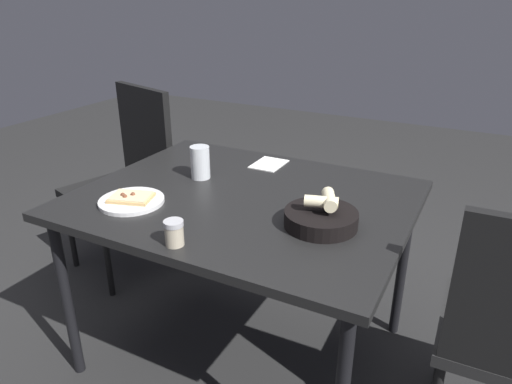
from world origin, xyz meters
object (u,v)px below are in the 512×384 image
at_px(beer_glass, 200,164).
at_px(pepper_shaker, 174,234).
at_px(chair_near, 130,170).
at_px(bread_basket, 321,217).
at_px(pizza_plate, 131,200).
at_px(dining_table, 244,210).

height_order(beer_glass, pepper_shaker, beer_glass).
bearing_deg(chair_near, beer_glass, 66.55).
relative_size(bread_basket, beer_glass, 1.81).
bearing_deg(beer_glass, pizza_plate, -14.37).
xyz_separation_m(pepper_shaker, chair_near, (-0.75, -0.86, -0.21)).
relative_size(dining_table, pepper_shaker, 15.12).
distance_m(dining_table, pepper_shaker, 0.41).
distance_m(bread_basket, pepper_shaker, 0.45).
bearing_deg(pepper_shaker, dining_table, 179.09).
relative_size(bread_basket, pepper_shaker, 2.99).
distance_m(pizza_plate, pepper_shaker, 0.35).
height_order(pizza_plate, beer_glass, beer_glass).
bearing_deg(dining_table, bread_basket, 74.23).
bearing_deg(chair_near, bread_basket, 69.57).
relative_size(dining_table, chair_near, 1.24).
relative_size(beer_glass, pepper_shaker, 1.66).
height_order(pepper_shaker, chair_near, chair_near).
height_order(bread_basket, pepper_shaker, bread_basket).
bearing_deg(pepper_shaker, chair_near, -131.13).
xyz_separation_m(beer_glass, chair_near, (-0.27, -0.63, -0.23)).
distance_m(dining_table, chair_near, 0.94).
relative_size(dining_table, beer_glass, 9.12).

